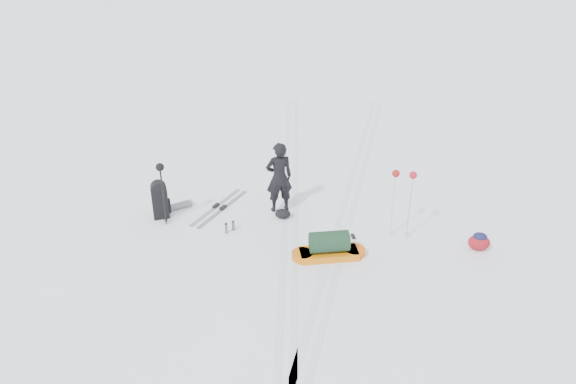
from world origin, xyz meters
name	(u,v)px	position (x,y,z in m)	size (l,w,h in m)	color
ground	(289,231)	(0.00, 0.00, 0.00)	(200.00, 200.00, 0.00)	white
ski_tracks	(319,212)	(0.61, 0.88, 0.00)	(3.38, 17.97, 0.01)	silver
skier	(279,177)	(-0.31, 0.92, 0.84)	(0.61, 0.40, 1.68)	black
pulk_sled	(329,248)	(0.87, -0.91, 0.22)	(1.56, 0.74, 0.57)	orange
expedition_rucksack	(163,200)	(-2.89, 0.42, 0.41)	(0.79, 0.85, 0.90)	black
ski_poles_black	(161,175)	(-2.75, 0.10, 1.20)	(0.18, 0.22, 1.47)	black
ski_poles_silver	(404,182)	(2.33, -0.03, 1.31)	(0.50, 0.20, 1.56)	silver
touring_skis_grey	(219,208)	(-1.71, 0.88, 0.02)	(1.04, 1.94, 0.07)	gray
touring_skis_white	(349,238)	(1.29, -0.17, 0.01)	(0.63, 1.66, 0.06)	silver
rope_coil	(307,257)	(0.43, -0.98, 0.03)	(0.56, 0.56, 0.06)	#60B7E9
small_daypack	(479,241)	(3.93, -0.36, 0.19)	(0.55, 0.51, 0.38)	maroon
thermos_pair	(230,227)	(-1.28, -0.13, 0.12)	(0.19, 0.19, 0.25)	slate
stuff_sack	(283,214)	(-0.19, 0.56, 0.11)	(0.41, 0.34, 0.22)	black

